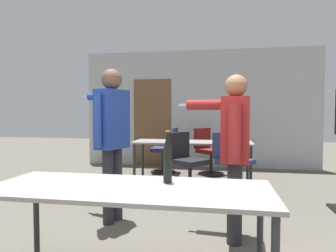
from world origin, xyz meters
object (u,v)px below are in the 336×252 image
object	(u,v)px
office_chair_side_rolled	(231,164)
beer_bottle	(168,158)
person_center_tall	(111,129)
office_chair_far_left	(187,163)
office_chair_mid_tucked	(209,152)
person_left_plaid	(234,142)
office_chair_near_pushed	(166,151)

from	to	relation	value
office_chair_side_rolled	beer_bottle	bearing A→B (deg)	24.37
person_center_tall	office_chair_far_left	size ratio (longest dim) A/B	1.88
person_center_tall	office_chair_mid_tucked	distance (m)	3.15
office_chair_side_rolled	office_chair_far_left	bearing A→B (deg)	-47.79
person_center_tall	office_chair_mid_tucked	size ratio (longest dim) A/B	1.88
person_left_plaid	office_chair_mid_tucked	distance (m)	3.24
office_chair_mid_tucked	office_chair_near_pushed	size ratio (longest dim) A/B	0.99
person_center_tall	beer_bottle	distance (m)	1.36
person_left_plaid	office_chair_near_pushed	xyz separation A→B (m)	(-1.25, 3.14, -0.53)
office_chair_mid_tucked	beer_bottle	world-z (taller)	beer_bottle
person_left_plaid	person_center_tall	world-z (taller)	person_center_tall
person_left_plaid	office_chair_mid_tucked	world-z (taller)	person_left_plaid
person_left_plaid	office_chair_mid_tucked	xyz separation A→B (m)	(-0.37, 3.18, -0.54)
office_chair_far_left	office_chair_near_pushed	bearing A→B (deg)	-118.24
person_center_tall	office_chair_near_pushed	distance (m)	2.95
person_left_plaid	office_chair_side_rolled	world-z (taller)	person_left_plaid
office_chair_near_pushed	office_chair_far_left	bearing A→B (deg)	-157.50
beer_bottle	person_center_tall	bearing A→B (deg)	128.93
office_chair_side_rolled	office_chair_near_pushed	distance (m)	1.84
office_chair_far_left	beer_bottle	xyz separation A→B (m)	(0.14, -2.56, 0.48)
office_chair_near_pushed	office_chair_mid_tucked	bearing A→B (deg)	-88.17
office_chair_mid_tucked	office_chair_side_rolled	xyz separation A→B (m)	(0.41, -1.34, 0.01)
person_center_tall	office_chair_far_left	xyz separation A→B (m)	(0.71, 1.51, -0.64)
person_center_tall	office_chair_near_pushed	bearing A→B (deg)	16.79
office_chair_side_rolled	beer_bottle	xyz separation A→B (m)	(-0.57, -2.62, 0.48)
office_chair_mid_tucked	office_chair_far_left	size ratio (longest dim) A/B	1.00
office_chair_side_rolled	beer_bottle	distance (m)	2.73
office_chair_mid_tucked	office_chair_near_pushed	bearing A→B (deg)	-45.67
office_chair_mid_tucked	office_chair_far_left	distance (m)	1.44
person_left_plaid	person_center_tall	xyz separation A→B (m)	(-1.38, 0.26, 0.11)
person_center_tall	office_chair_far_left	world-z (taller)	person_center_tall
office_chair_mid_tucked	office_chair_near_pushed	xyz separation A→B (m)	(-0.88, -0.03, 0.01)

